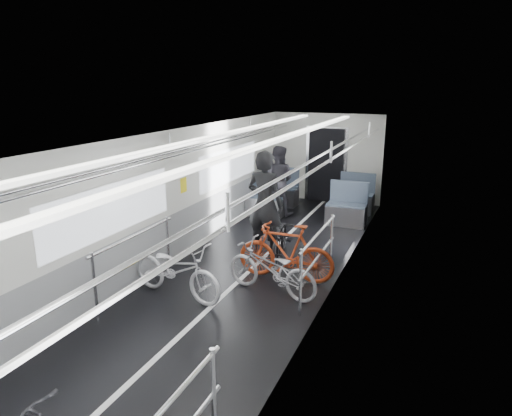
{
  "coord_description": "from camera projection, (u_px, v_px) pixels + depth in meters",
  "views": [
    {
      "loc": [
        2.94,
        -5.13,
        3.2
      ],
      "look_at": [
        0.0,
        1.97,
        1.07
      ],
      "focal_mm": 32.0,
      "sensor_mm": 36.0,
      "label": 1
    }
  ],
  "objects": [
    {
      "name": "car_shell",
      "position": [
        252.0,
        208.0,
        7.79
      ],
      "size": [
        3.02,
        14.01,
        2.41
      ],
      "color": "black",
      "rests_on": "ground"
    },
    {
      "name": "bike_left_far",
      "position": [
        176.0,
        270.0,
        6.94
      ],
      "size": [
        1.75,
        0.86,
        0.88
      ],
      "primitive_type": "imported",
      "rotation": [
        0.0,
        0.0,
        1.4
      ],
      "color": "silver",
      "rests_on": "floor"
    },
    {
      "name": "bike_right_mid",
      "position": [
        271.0,
        269.0,
        7.03
      ],
      "size": [
        1.66,
        0.85,
        0.83
      ],
      "primitive_type": "imported",
      "rotation": [
        0.0,
        0.0,
        -1.76
      ],
      "color": "#9A999D",
      "rests_on": "floor"
    },
    {
      "name": "bike_right_far",
      "position": [
        286.0,
        252.0,
        7.53
      ],
      "size": [
        1.66,
        0.53,
        0.98
      ],
      "primitive_type": "imported",
      "rotation": [
        0.0,
        0.0,
        -1.53
      ],
      "color": "#A03213",
      "rests_on": "floor"
    },
    {
      "name": "bike_aisle",
      "position": [
        280.0,
        238.0,
        8.45
      ],
      "size": [
        0.85,
        1.64,
        0.82
      ],
      "primitive_type": "imported",
      "rotation": [
        0.0,
        0.0,
        0.2
      ],
      "color": "black",
      "rests_on": "floor"
    },
    {
      "name": "person_standing",
      "position": [
        265.0,
        204.0,
        8.51
      ],
      "size": [
        0.79,
        0.58,
        2.01
      ],
      "primitive_type": "imported",
      "rotation": [
        0.0,
        0.0,
        3.0
      ],
      "color": "black",
      "rests_on": "floor"
    },
    {
      "name": "person_seated",
      "position": [
        278.0,
        180.0,
        11.23
      ],
      "size": [
        0.88,
        0.7,
        1.71
      ],
      "primitive_type": "imported",
      "rotation": [
        0.0,
        0.0,
        3.21
      ],
      "color": "#27252C",
      "rests_on": "floor"
    }
  ]
}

